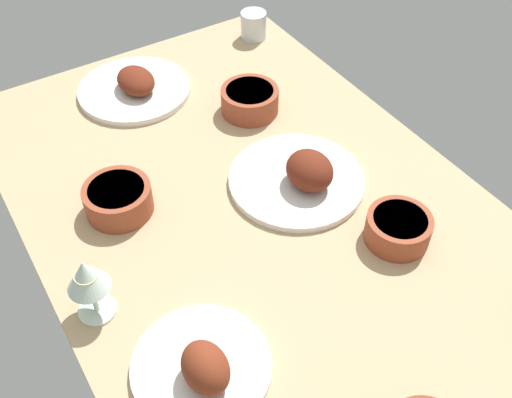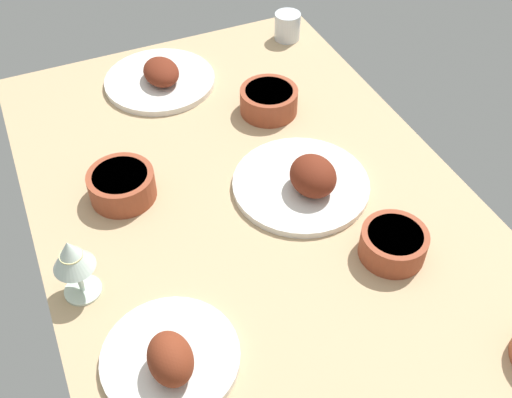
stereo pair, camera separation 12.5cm
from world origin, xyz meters
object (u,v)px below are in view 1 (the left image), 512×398
(plate_center_main, at_px, (301,177))
(bowl_onions, at_px, (250,100))
(water_tumbler, at_px, (254,25))
(wine_glass, at_px, (87,278))
(bowl_cream, at_px, (118,198))
(plate_far_side, at_px, (135,87))
(bowl_potatoes, at_px, (398,228))
(plate_near_viewer, at_px, (203,367))

(plate_center_main, height_order, bowl_onions, plate_center_main)
(water_tumbler, bearing_deg, wine_glass, -48.72)
(bowl_cream, relative_size, wine_glass, 1.01)
(plate_center_main, xyz_separation_m, plate_far_side, (-0.51, -0.17, -0.01))
(bowl_cream, bearing_deg, water_tumbler, 125.84)
(bowl_onions, height_order, bowl_potatoes, bowl_onions)
(plate_center_main, bearing_deg, plate_far_side, -161.82)
(plate_near_viewer, bearing_deg, plate_far_side, 163.71)
(plate_center_main, xyz_separation_m, bowl_cream, (-0.14, -0.36, 0.01))
(plate_center_main, height_order, bowl_potatoes, plate_center_main)
(bowl_cream, distance_m, wine_glass, 0.26)
(plate_center_main, height_order, bowl_cream, plate_center_main)
(plate_far_side, relative_size, bowl_onions, 2.02)
(wine_glass, relative_size, water_tumbler, 1.81)
(bowl_onions, bearing_deg, wine_glass, -56.79)
(bowl_cream, height_order, wine_glass, wine_glass)
(plate_center_main, distance_m, wine_glass, 0.51)
(plate_far_side, relative_size, plate_near_viewer, 1.22)
(bowl_cream, height_order, bowl_onions, same)
(plate_center_main, height_order, wine_glass, wine_glass)
(bowl_cream, distance_m, water_tumbler, 0.74)
(plate_far_side, xyz_separation_m, bowl_cream, (0.37, -0.20, 0.02))
(bowl_onions, height_order, water_tumbler, water_tumbler)
(wine_glass, xyz_separation_m, water_tumbler, (-0.65, 0.74, -0.06))
(plate_near_viewer, xyz_separation_m, wine_glass, (-0.21, -0.10, 0.07))
(plate_center_main, height_order, plate_far_side, plate_center_main)
(bowl_potatoes, bearing_deg, plate_far_side, -161.90)
(bowl_cream, bearing_deg, plate_center_main, 68.85)
(plate_far_side, bearing_deg, water_tumbler, 99.83)
(plate_near_viewer, bearing_deg, bowl_onions, 142.20)
(bowl_onions, bearing_deg, water_tumbler, 146.52)
(plate_center_main, xyz_separation_m, bowl_potatoes, (0.23, 0.07, 0.01))
(plate_center_main, xyz_separation_m, bowl_onions, (-0.29, 0.05, 0.01))
(plate_near_viewer, relative_size, water_tumbler, 3.07)
(bowl_onions, bearing_deg, bowl_cream, -70.59)
(plate_far_side, distance_m, bowl_onions, 0.31)
(wine_glass, bearing_deg, bowl_cream, 147.49)
(plate_far_side, relative_size, bowl_potatoes, 2.22)
(bowl_potatoes, xyz_separation_m, wine_glass, (-0.16, -0.57, 0.07))
(plate_center_main, bearing_deg, water_tumbler, 157.62)
(bowl_potatoes, relative_size, water_tumbler, 1.69)
(bowl_potatoes, bearing_deg, plate_center_main, -162.06)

